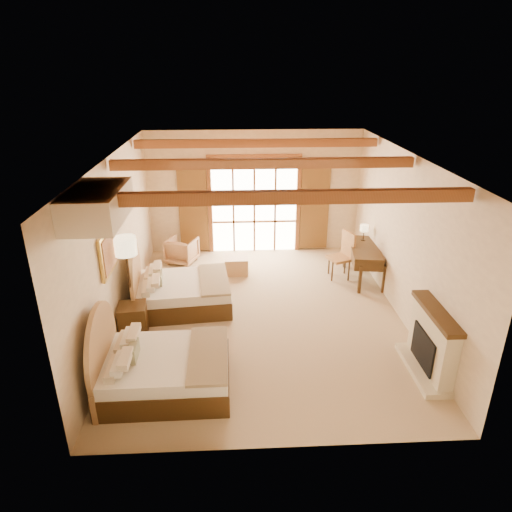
{
  "coord_description": "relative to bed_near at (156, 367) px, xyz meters",
  "views": [
    {
      "loc": [
        -0.56,
        -8.07,
        4.74
      ],
      "look_at": [
        -0.12,
        0.2,
        1.21
      ],
      "focal_mm": 32.0,
      "sensor_mm": 36.0,
      "label": 1
    }
  ],
  "objects": [
    {
      "name": "ottoman",
      "position": [
        1.29,
        4.25,
        -0.19
      ],
      "size": [
        0.56,
        0.56,
        0.41
      ],
      "primitive_type": "cube",
      "rotation": [
        0.0,
        0.0,
        0.01
      ],
      "color": "#A67947",
      "rests_on": "floor"
    },
    {
      "name": "wall_back",
      "position": [
        1.8,
        5.69,
        1.21
      ],
      "size": [
        5.5,
        0.0,
        5.5
      ],
      "primitive_type": "plane",
      "rotation": [
        1.57,
        0.0,
        0.0
      ],
      "color": "beige",
      "rests_on": "ground"
    },
    {
      "name": "nightstand",
      "position": [
        -0.67,
        1.6,
        -0.09
      ],
      "size": [
        0.56,
        0.56,
        0.61
      ],
      "primitive_type": "cube",
      "rotation": [
        0.0,
        0.0,
        0.11
      ],
      "color": "#422913",
      "rests_on": "floor"
    },
    {
      "name": "wall_right",
      "position": [
        4.55,
        2.19,
        1.21
      ],
      "size": [
        0.0,
        7.0,
        7.0
      ],
      "primitive_type": "plane",
      "rotation": [
        1.57,
        0.0,
        -1.57
      ],
      "color": "beige",
      "rests_on": "ground"
    },
    {
      "name": "painting",
      "position": [
        -0.91,
        1.44,
        1.36
      ],
      "size": [
        0.06,
        0.95,
        0.75
      ],
      "color": "gold",
      "rests_on": "wall_left"
    },
    {
      "name": "ceiling_beams",
      "position": [
        1.8,
        2.19,
        2.69
      ],
      "size": [
        5.39,
        4.6,
        0.18
      ],
      "primitive_type": null,
      "color": "brown",
      "rests_on": "ceiling"
    },
    {
      "name": "fireplace",
      "position": [
        4.4,
        0.19,
        0.12
      ],
      "size": [
        0.46,
        1.4,
        1.16
      ],
      "color": "beige",
      "rests_on": "ground"
    },
    {
      "name": "french_doors",
      "position": [
        1.8,
        5.63,
        0.86
      ],
      "size": [
        3.95,
        0.08,
        2.6
      ],
      "color": "white",
      "rests_on": "ground"
    },
    {
      "name": "canopy_valance",
      "position": [
        -0.6,
        0.19,
        2.56
      ],
      "size": [
        0.7,
        1.4,
        0.45
      ],
      "primitive_type": "cube",
      "color": "beige",
      "rests_on": "ceiling"
    },
    {
      "name": "armchair",
      "position": [
        -0.09,
        4.93,
        -0.07
      ],
      "size": [
        0.89,
        0.9,
        0.64
      ],
      "primitive_type": "imported",
      "rotation": [
        0.0,
        0.0,
        -3.51
      ],
      "color": "#AA7850",
      "rests_on": "floor"
    },
    {
      "name": "bed_far",
      "position": [
        0.02,
        2.6,
        -0.01
      ],
      "size": [
        2.07,
        1.64,
        1.27
      ],
      "rotation": [
        0.0,
        0.0,
        0.1
      ],
      "color": "#422913",
      "rests_on": "floor"
    },
    {
      "name": "desk_lamp",
      "position": [
        4.33,
        4.14,
        0.72
      ],
      "size": [
        0.19,
        0.19,
        0.38
      ],
      "color": "#312416",
      "rests_on": "desk"
    },
    {
      "name": "bed_near",
      "position": [
        0.0,
        0.0,
        0.0
      ],
      "size": [
        1.98,
        1.54,
        1.3
      ],
      "rotation": [
        0.0,
        0.0,
        0.01
      ],
      "color": "#422913",
      "rests_on": "floor"
    },
    {
      "name": "floor",
      "position": [
        1.8,
        2.19,
        -0.39
      ],
      "size": [
        7.0,
        7.0,
        0.0
      ],
      "primitive_type": "plane",
      "color": "tan",
      "rests_on": "ground"
    },
    {
      "name": "desk_chair",
      "position": [
        3.74,
        3.84,
        -0.05
      ],
      "size": [
        0.64,
        0.63,
        1.11
      ],
      "rotation": [
        0.0,
        0.0,
        0.37
      ],
      "color": "#B07F3E",
      "rests_on": "floor"
    },
    {
      "name": "wall_left",
      "position": [
        -0.95,
        2.19,
        1.21
      ],
      "size": [
        0.0,
        7.0,
        7.0
      ],
      "primitive_type": "plane",
      "rotation": [
        1.57,
        0.0,
        1.57
      ],
      "color": "beige",
      "rests_on": "ground"
    },
    {
      "name": "ceiling",
      "position": [
        1.8,
        2.19,
        2.81
      ],
      "size": [
        7.0,
        7.0,
        0.0
      ],
      "primitive_type": "plane",
      "rotation": [
        3.14,
        0.0,
        0.0
      ],
      "color": "#A86133",
      "rests_on": "ground"
    },
    {
      "name": "floor_lamp",
      "position": [
        -0.7,
        1.8,
        1.2
      ],
      "size": [
        0.4,
        0.4,
        1.87
      ],
      "color": "#312416",
      "rests_on": "floor"
    },
    {
      "name": "desk",
      "position": [
        4.27,
        3.72,
        0.05
      ],
      "size": [
        0.86,
        1.59,
        0.82
      ],
      "rotation": [
        0.0,
        0.0,
        -0.14
      ],
      "color": "#422913",
      "rests_on": "floor"
    }
  ]
}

